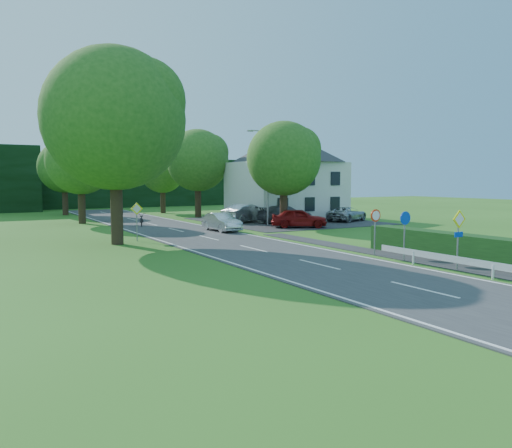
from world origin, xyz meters
TOP-DOWN VIEW (x-y plane):
  - road at (0.00, 20.00)m, footprint 7.00×80.00m
  - parking_pad at (12.00, 33.00)m, footprint 14.00×16.00m
  - line_edge_left at (-3.25, 20.00)m, footprint 0.12×80.00m
  - line_edge_right at (3.25, 20.00)m, footprint 0.12×80.00m
  - line_centre at (0.00, 20.00)m, footprint 0.12×80.00m
  - tree_main at (-6.00, 24.00)m, footprint 9.40×9.40m
  - tree_left_far at (-5.00, 40.00)m, footprint 7.00×7.00m
  - tree_right_far at (7.00, 42.00)m, footprint 7.40×7.40m
  - tree_left_back at (-4.50, 52.00)m, footprint 6.60×6.60m
  - tree_right_back at (6.00, 50.00)m, footprint 6.20×6.20m
  - tree_right_mid at (8.50, 28.00)m, footprint 7.00×7.00m
  - treeline_right at (8.00, 66.00)m, footprint 30.00×5.00m
  - house_white at (14.00, 36.00)m, footprint 10.60×8.40m
  - streetlight at (8.06, 30.00)m, footprint 2.03×0.18m
  - sign_priority_right at (4.30, 7.98)m, footprint 0.78×0.09m
  - sign_roundabout at (4.30, 10.98)m, footprint 0.64×0.08m
  - sign_speed_limit at (4.30, 12.97)m, footprint 0.64×0.11m
  - sign_priority_left at (-4.50, 24.98)m, footprint 0.78×0.09m
  - moving_car at (2.70, 27.59)m, footprint 1.54×4.15m
  - motorcycle at (-1.20, 34.79)m, footprint 1.33×2.19m
  - parked_car_red at (9.36, 27.04)m, footprint 4.79×3.77m
  - parked_car_silver_a at (8.16, 33.64)m, footprint 5.25×3.28m
  - parked_car_grey at (10.91, 31.40)m, footprint 5.41×2.55m
  - parked_car_silver_b at (16.82, 29.94)m, footprint 5.22×3.85m
  - parasol at (12.68, 32.83)m, footprint 2.48×2.51m

SIDE VIEW (x-z plane):
  - road at x=0.00m, z-range 0.00..0.04m
  - parking_pad at x=12.00m, z-range 0.00..0.04m
  - line_edge_left at x=-3.25m, z-range 0.04..0.05m
  - line_edge_right at x=3.25m, z-range 0.04..0.05m
  - line_centre at x=0.00m, z-range 0.04..0.05m
  - motorcycle at x=-1.20m, z-range 0.04..1.13m
  - parked_car_silver_b at x=16.82m, z-range 0.04..1.36m
  - moving_car at x=2.70m, z-range 0.04..1.40m
  - parked_car_grey at x=10.91m, z-range 0.04..1.57m
  - parked_car_red at x=9.36m, z-range 0.04..1.57m
  - parked_car_silver_a at x=8.16m, z-range 0.04..1.67m
  - parasol at x=12.68m, z-range 0.04..1.87m
  - sign_roundabout at x=4.30m, z-range 0.49..2.86m
  - sign_priority_left at x=-4.50m, z-range 0.50..2.94m
  - sign_speed_limit at x=4.30m, z-range 0.58..2.95m
  - sign_priority_right at x=4.30m, z-range 0.50..3.09m
  - treeline_right at x=8.00m, z-range 0.00..7.00m
  - tree_right_back at x=6.00m, z-range 0.00..7.56m
  - tree_left_back at x=-4.50m, z-range 0.00..8.07m
  - tree_left_far at x=-5.00m, z-range 0.00..8.58m
  - tree_right_mid at x=8.50m, z-range 0.00..8.58m
  - house_white at x=14.00m, z-range 0.11..8.71m
  - streetlight at x=8.06m, z-range 0.46..8.46m
  - tree_right_far at x=7.00m, z-range 0.00..9.09m
  - tree_main at x=-6.00m, z-range 0.00..11.64m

